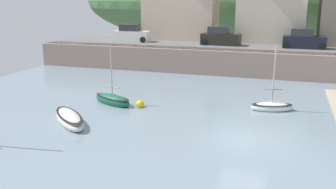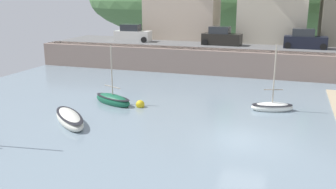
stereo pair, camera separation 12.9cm
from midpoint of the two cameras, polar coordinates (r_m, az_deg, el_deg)
quay_seawall at (r=37.18m, az=15.08°, el=4.83°), size 48.00×9.40×2.40m
hillside_backdrop at (r=74.33m, az=18.30°, el=13.43°), size 80.00×44.00×18.83m
waterfront_building_centre at (r=44.38m, az=15.86°, el=13.18°), size 7.57×5.89×8.32m
sailboat_far_left at (r=23.48m, az=-14.66°, el=-3.57°), size 4.01×3.90×0.91m
rowboat_small_beached at (r=26.18m, az=15.74°, el=-1.80°), size 3.01×1.86×4.62m
sailboat_tall_mast at (r=27.02m, az=-8.29°, el=-0.79°), size 3.60×2.41×4.39m
parked_car_near_slipway at (r=43.63m, az=-5.35°, el=9.14°), size 4.19×1.93×1.95m
parked_car_by_wall at (r=40.66m, az=8.24°, el=8.64°), size 4.20×1.96×1.95m
parked_car_end_of_row at (r=40.08m, az=20.26°, el=7.79°), size 4.14×1.82×1.95m
mooring_buoy at (r=26.02m, az=-4.13°, el=-1.53°), size 0.61×0.61×0.61m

